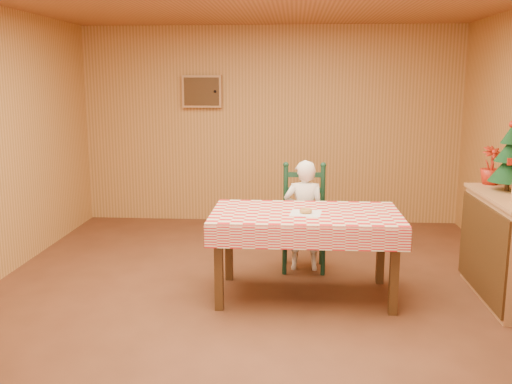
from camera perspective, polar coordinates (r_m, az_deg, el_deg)
ground at (r=5.01m, az=-0.16°, el=-11.17°), size 6.00×6.00×0.00m
cabin_walls at (r=5.16m, az=0.23°, el=10.30°), size 5.10×6.05×2.65m
dining_table at (r=5.01m, az=4.97°, el=-2.92°), size 1.66×0.96×0.77m
ladder_chair at (r=5.82m, az=4.81°, el=-2.79°), size 0.44×0.40×1.08m
seated_child at (r=5.75m, az=4.83°, el=-2.35°), size 0.41×0.27×1.12m
napkin at (r=4.94m, az=5.00°, el=-2.12°), size 0.29×0.29×0.00m
donut at (r=4.94m, az=5.00°, el=-1.89°), size 0.12×0.12×0.04m
shelf_unit at (r=5.45m, az=24.18°, el=-5.14°), size 0.54×1.24×0.93m
christmas_tree at (r=5.54m, az=24.00°, el=3.01°), size 0.34×0.34×0.62m
flower_arrangement at (r=5.81m, az=22.47°, el=2.47°), size 0.26×0.26×0.36m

